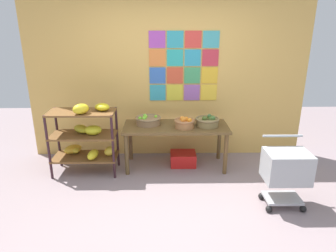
{
  "coord_description": "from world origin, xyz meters",
  "views": [
    {
      "loc": [
        -0.07,
        -2.95,
        2.09
      ],
      "look_at": [
        -0.0,
        0.96,
        0.77
      ],
      "focal_mm": 32.05,
      "sensor_mm": 36.0,
      "label": 1
    }
  ],
  "objects_px": {
    "fruit_basket_centre": "(148,120)",
    "fruit_basket_left": "(185,123)",
    "display_table": "(176,131)",
    "banana_shelf_unit": "(85,135)",
    "produce_crate_under_table": "(183,159)",
    "shopping_cart": "(286,169)",
    "fruit_basket_right": "(208,121)"
  },
  "relations": [
    {
      "from": "banana_shelf_unit",
      "to": "fruit_basket_left",
      "type": "relative_size",
      "value": 3.58
    },
    {
      "from": "fruit_basket_left",
      "to": "shopping_cart",
      "type": "relative_size",
      "value": 0.36
    },
    {
      "from": "produce_crate_under_table",
      "to": "shopping_cart",
      "type": "height_order",
      "value": "shopping_cart"
    },
    {
      "from": "produce_crate_under_table",
      "to": "shopping_cart",
      "type": "xyz_separation_m",
      "value": [
        1.13,
        -1.14,
        0.39
      ]
    },
    {
      "from": "fruit_basket_centre",
      "to": "shopping_cart",
      "type": "xyz_separation_m",
      "value": [
        1.67,
        -1.17,
        -0.24
      ]
    },
    {
      "from": "fruit_basket_right",
      "to": "fruit_basket_centre",
      "type": "xyz_separation_m",
      "value": [
        -0.89,
        0.1,
        -0.01
      ]
    },
    {
      "from": "fruit_basket_centre",
      "to": "fruit_basket_left",
      "type": "xyz_separation_m",
      "value": [
        0.54,
        -0.18,
        0.02
      ]
    },
    {
      "from": "display_table",
      "to": "fruit_basket_centre",
      "type": "distance_m",
      "value": 0.45
    },
    {
      "from": "banana_shelf_unit",
      "to": "produce_crate_under_table",
      "type": "bearing_deg",
      "value": 8.11
    },
    {
      "from": "produce_crate_under_table",
      "to": "display_table",
      "type": "bearing_deg",
      "value": -160.94
    },
    {
      "from": "fruit_basket_left",
      "to": "shopping_cart",
      "type": "bearing_deg",
      "value": -41.27
    },
    {
      "from": "fruit_basket_centre",
      "to": "shopping_cart",
      "type": "distance_m",
      "value": 2.05
    },
    {
      "from": "display_table",
      "to": "shopping_cart",
      "type": "height_order",
      "value": "shopping_cart"
    },
    {
      "from": "fruit_basket_centre",
      "to": "produce_crate_under_table",
      "type": "bearing_deg",
      "value": -3.51
    },
    {
      "from": "fruit_basket_centre",
      "to": "fruit_basket_left",
      "type": "distance_m",
      "value": 0.57
    },
    {
      "from": "fruit_basket_centre",
      "to": "shopping_cart",
      "type": "relative_size",
      "value": 0.46
    },
    {
      "from": "display_table",
      "to": "fruit_basket_centre",
      "type": "bearing_deg",
      "value": 169.83
    },
    {
      "from": "produce_crate_under_table",
      "to": "banana_shelf_unit",
      "type": "bearing_deg",
      "value": -171.89
    },
    {
      "from": "display_table",
      "to": "fruit_basket_left",
      "type": "distance_m",
      "value": 0.23
    },
    {
      "from": "banana_shelf_unit",
      "to": "display_table",
      "type": "relative_size",
      "value": 0.7
    },
    {
      "from": "fruit_basket_left",
      "to": "produce_crate_under_table",
      "type": "distance_m",
      "value": 0.66
    },
    {
      "from": "display_table",
      "to": "fruit_basket_centre",
      "type": "xyz_separation_m",
      "value": [
        -0.42,
        0.07,
        0.14
      ]
    },
    {
      "from": "banana_shelf_unit",
      "to": "fruit_basket_centre",
      "type": "distance_m",
      "value": 0.94
    },
    {
      "from": "display_table",
      "to": "produce_crate_under_table",
      "type": "height_order",
      "value": "display_table"
    },
    {
      "from": "banana_shelf_unit",
      "to": "produce_crate_under_table",
      "type": "height_order",
      "value": "banana_shelf_unit"
    },
    {
      "from": "fruit_basket_right",
      "to": "produce_crate_under_table",
      "type": "relative_size",
      "value": 0.9
    },
    {
      "from": "fruit_basket_right",
      "to": "shopping_cart",
      "type": "xyz_separation_m",
      "value": [
        0.78,
        -1.07,
        -0.25
      ]
    },
    {
      "from": "fruit_basket_right",
      "to": "fruit_basket_left",
      "type": "height_order",
      "value": "fruit_basket_left"
    },
    {
      "from": "display_table",
      "to": "fruit_basket_left",
      "type": "relative_size",
      "value": 5.15
    },
    {
      "from": "fruit_basket_right",
      "to": "banana_shelf_unit",
      "type": "bearing_deg",
      "value": -175.55
    },
    {
      "from": "display_table",
      "to": "produce_crate_under_table",
      "type": "distance_m",
      "value": 0.5
    },
    {
      "from": "banana_shelf_unit",
      "to": "shopping_cart",
      "type": "relative_size",
      "value": 1.29
    }
  ]
}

